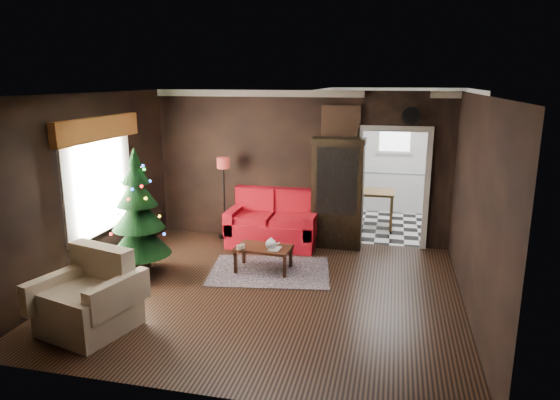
% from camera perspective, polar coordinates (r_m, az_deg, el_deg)
% --- Properties ---
extents(floor, '(5.50, 5.50, 0.00)m').
position_cam_1_polar(floor, '(7.34, -1.61, -10.40)').
color(floor, black).
rests_on(floor, ground).
extents(ceiling, '(5.50, 5.50, 0.00)m').
position_cam_1_polar(ceiling, '(6.70, -1.77, 12.02)').
color(ceiling, white).
rests_on(ceiling, ground).
extents(wall_back, '(5.50, 0.00, 5.50)m').
position_cam_1_polar(wall_back, '(9.28, 2.23, 3.78)').
color(wall_back, black).
rests_on(wall_back, ground).
extents(wall_front, '(5.50, 0.00, 5.50)m').
position_cam_1_polar(wall_front, '(4.61, -9.64, -6.73)').
color(wall_front, black).
rests_on(wall_front, ground).
extents(wall_left, '(0.00, 5.50, 5.50)m').
position_cam_1_polar(wall_left, '(8.02, -21.06, 1.30)').
color(wall_left, black).
rests_on(wall_left, ground).
extents(wall_right, '(0.00, 5.50, 5.50)m').
position_cam_1_polar(wall_right, '(6.75, 21.51, -0.94)').
color(wall_right, black).
rests_on(wall_right, ground).
extents(doorway, '(1.10, 0.10, 2.10)m').
position_cam_1_polar(doorway, '(9.19, 12.69, 1.13)').
color(doorway, silver).
rests_on(doorway, ground).
extents(left_window, '(0.05, 1.60, 1.40)m').
position_cam_1_polar(left_window, '(8.16, -20.08, 1.93)').
color(left_window, white).
rests_on(left_window, wall_left).
extents(valance, '(0.12, 2.10, 0.35)m').
position_cam_1_polar(valance, '(8.00, -20.07, 7.67)').
color(valance, brown).
rests_on(valance, wall_left).
extents(kitchen_floor, '(3.00, 3.00, 0.00)m').
position_cam_1_polar(kitchen_floor, '(10.90, 12.50, -2.59)').
color(kitchen_floor, white).
rests_on(kitchen_floor, ground).
extents(kitchen_window, '(0.70, 0.06, 0.70)m').
position_cam_1_polar(kitchen_window, '(12.00, 13.02, 7.14)').
color(kitchen_window, white).
rests_on(kitchen_window, ground).
extents(rug, '(2.06, 1.64, 0.01)m').
position_cam_1_polar(rug, '(8.04, -1.17, -8.13)').
color(rug, '#544650').
rests_on(rug, ground).
extents(loveseat, '(1.70, 0.90, 1.00)m').
position_cam_1_polar(loveseat, '(9.13, -0.82, -2.17)').
color(loveseat, maroon).
rests_on(loveseat, ground).
extents(curio_cabinet, '(0.90, 0.45, 1.90)m').
position_cam_1_polar(curio_cabinet, '(9.04, 6.61, 0.52)').
color(curio_cabinet, black).
rests_on(curio_cabinet, ground).
extents(floor_lamp, '(0.29, 0.29, 1.53)m').
position_cam_1_polar(floor_lamp, '(9.37, -6.40, 0.24)').
color(floor_lamp, black).
rests_on(floor_lamp, ground).
extents(christmas_tree, '(1.15, 1.15, 1.82)m').
position_cam_1_polar(christmas_tree, '(7.92, -15.95, -1.06)').
color(christmas_tree, black).
rests_on(christmas_tree, ground).
extents(armchair, '(1.21, 1.21, 1.00)m').
position_cam_1_polar(armchair, '(6.55, -21.18, -10.07)').
color(armchair, beige).
rests_on(armchair, ground).
extents(coffee_table, '(0.90, 0.59, 0.39)m').
position_cam_1_polar(coffee_table, '(8.02, -1.88, -6.68)').
color(coffee_table, black).
rests_on(coffee_table, rug).
extents(teapot, '(0.23, 0.23, 0.18)m').
position_cam_1_polar(teapot, '(7.80, -1.05, -5.04)').
color(teapot, white).
rests_on(teapot, coffee_table).
extents(cup_a, '(0.10, 0.10, 0.07)m').
position_cam_1_polar(cup_a, '(7.89, -4.31, -5.31)').
color(cup_a, beige).
rests_on(cup_a, coffee_table).
extents(cup_b, '(0.10, 0.10, 0.07)m').
position_cam_1_polar(cup_b, '(7.84, -4.73, -5.42)').
color(cup_b, '#EEEACE').
rests_on(cup_b, coffee_table).
extents(book, '(0.17, 0.04, 0.23)m').
position_cam_1_polar(book, '(7.82, -1.19, -4.80)').
color(book, tan).
rests_on(book, coffee_table).
extents(wall_clock, '(0.32, 0.32, 0.06)m').
position_cam_1_polar(wall_clock, '(8.95, 14.75, 9.31)').
color(wall_clock, white).
rests_on(wall_clock, wall_back).
extents(painting, '(0.62, 0.05, 0.52)m').
position_cam_1_polar(painting, '(9.02, 6.97, 8.85)').
color(painting, '#B47D41').
rests_on(painting, wall_back).
extents(kitchen_counter, '(1.80, 0.60, 0.90)m').
position_cam_1_polar(kitchen_counter, '(11.95, 12.70, 1.05)').
color(kitchen_counter, white).
rests_on(kitchen_counter, ground).
extents(kitchen_table, '(0.70, 0.70, 0.75)m').
position_cam_1_polar(kitchen_table, '(10.51, 10.94, -0.99)').
color(kitchen_table, brown).
rests_on(kitchen_table, ground).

